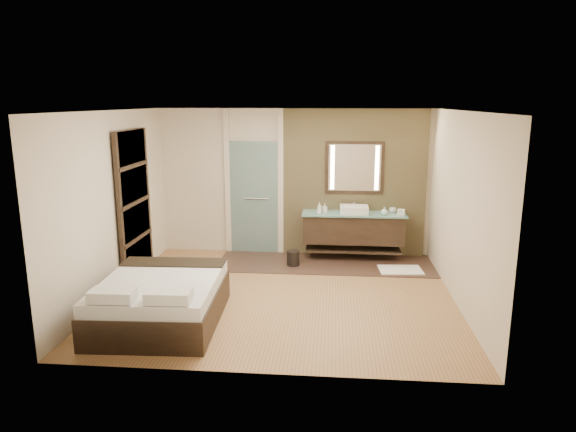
# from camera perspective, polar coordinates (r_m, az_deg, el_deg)

# --- Properties ---
(floor) EXTENTS (5.00, 5.00, 0.00)m
(floor) POSITION_cam_1_polar(r_m,az_deg,el_deg) (7.73, -0.61, -8.82)
(floor) COLOR olive
(floor) RESTS_ON ground
(tile_strip) EXTENTS (3.80, 1.30, 0.01)m
(tile_strip) POSITION_cam_1_polar(r_m,az_deg,el_deg) (9.20, 4.12, -5.24)
(tile_strip) COLOR #3B2720
(tile_strip) RESTS_ON floor
(stone_wall) EXTENTS (2.60, 0.08, 2.70)m
(stone_wall) POSITION_cam_1_polar(r_m,az_deg,el_deg) (9.49, 7.35, 3.60)
(stone_wall) COLOR tan
(stone_wall) RESTS_ON floor
(vanity) EXTENTS (1.85, 0.55, 0.88)m
(vanity) POSITION_cam_1_polar(r_m,az_deg,el_deg) (9.36, 7.28, -1.34)
(vanity) COLOR black
(vanity) RESTS_ON stone_wall
(mirror_unit) EXTENTS (1.06, 0.04, 0.96)m
(mirror_unit) POSITION_cam_1_polar(r_m,az_deg,el_deg) (9.39, 7.41, 5.35)
(mirror_unit) COLOR black
(mirror_unit) RESTS_ON stone_wall
(frosted_door) EXTENTS (1.10, 0.12, 2.70)m
(frosted_door) POSITION_cam_1_polar(r_m,az_deg,el_deg) (9.62, -3.77, 2.55)
(frosted_door) COLOR #9CC5C2
(frosted_door) RESTS_ON floor
(shoji_partition) EXTENTS (0.06, 1.20, 2.40)m
(shoji_partition) POSITION_cam_1_polar(r_m,az_deg,el_deg) (8.52, -16.67, 1.18)
(shoji_partition) COLOR black
(shoji_partition) RESTS_ON floor
(bed) EXTENTS (1.57, 1.93, 0.72)m
(bed) POSITION_cam_1_polar(r_m,az_deg,el_deg) (6.96, -13.94, -9.07)
(bed) COLOR black
(bed) RESTS_ON floor
(bath_mat) EXTENTS (0.75, 0.55, 0.02)m
(bath_mat) POSITION_cam_1_polar(r_m,az_deg,el_deg) (8.99, 12.38, -5.87)
(bath_mat) COLOR white
(bath_mat) RESTS_ON floor
(waste_bin) EXTENTS (0.23, 0.23, 0.27)m
(waste_bin) POSITION_cam_1_polar(r_m,az_deg,el_deg) (9.00, 0.58, -4.73)
(waste_bin) COLOR black
(waste_bin) RESTS_ON floor
(tissue_box) EXTENTS (0.14, 0.14, 0.10)m
(tissue_box) POSITION_cam_1_polar(r_m,az_deg,el_deg) (9.24, 12.45, 0.41)
(tissue_box) COLOR silver
(tissue_box) RESTS_ON vanity
(soap_bottle_a) EXTENTS (0.08, 0.09, 0.20)m
(soap_bottle_a) POSITION_cam_1_polar(r_m,az_deg,el_deg) (9.16, 3.51, 0.90)
(soap_bottle_a) COLOR white
(soap_bottle_a) RESTS_ON vanity
(soap_bottle_b) EXTENTS (0.09, 0.10, 0.16)m
(soap_bottle_b) POSITION_cam_1_polar(r_m,az_deg,el_deg) (9.26, 4.10, 0.90)
(soap_bottle_b) COLOR #B2B2B2
(soap_bottle_b) RESTS_ON vanity
(soap_bottle_c) EXTENTS (0.14, 0.14, 0.15)m
(soap_bottle_c) POSITION_cam_1_polar(r_m,az_deg,el_deg) (9.18, 10.67, 0.56)
(soap_bottle_c) COLOR silver
(soap_bottle_c) RESTS_ON vanity
(cup) EXTENTS (0.14, 0.14, 0.09)m
(cup) POSITION_cam_1_polar(r_m,az_deg,el_deg) (9.40, 11.54, 0.64)
(cup) COLOR silver
(cup) RESTS_ON vanity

